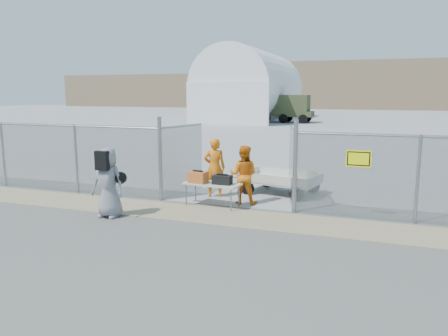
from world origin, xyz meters
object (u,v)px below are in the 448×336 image
at_px(security_worker_right, 243,175).
at_px(utility_trailer, 281,182).
at_px(folding_table, 212,195).
at_px(security_worker_left, 215,168).
at_px(visitor, 108,183).

bearing_deg(security_worker_right, utility_trailer, -120.88).
bearing_deg(folding_table, security_worker_left, 114.78).
relative_size(folding_table, visitor, 0.88).
distance_m(security_worker_left, security_worker_right, 1.20).
bearing_deg(security_worker_right, folding_table, 33.86).
xyz_separation_m(visitor, utility_trailer, (3.64, 4.06, -0.54)).
relative_size(folding_table, utility_trailer, 0.52).
xyz_separation_m(folding_table, security_worker_left, (-0.35, 1.11, 0.57)).
distance_m(security_worker_right, utility_trailer, 1.83).
height_order(folding_table, utility_trailer, utility_trailer).
bearing_deg(visitor, security_worker_right, 39.93).
bearing_deg(folding_table, utility_trailer, 63.12).
xyz_separation_m(security_worker_left, security_worker_right, (1.08, -0.51, -0.06)).
xyz_separation_m(security_worker_right, visitor, (-2.89, -2.46, 0.05)).
bearing_deg(utility_trailer, folding_table, -111.00).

